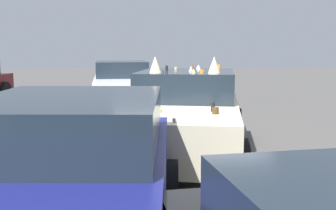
{
  "coord_description": "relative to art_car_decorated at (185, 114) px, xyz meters",
  "views": [
    {
      "loc": [
        -7.14,
        0.99,
        1.91
      ],
      "look_at": [
        0.0,
        0.3,
        0.9
      ],
      "focal_mm": 44.95,
      "sensor_mm": 36.0,
      "label": 1
    }
  ],
  "objects": [
    {
      "name": "art_car_decorated",
      "position": [
        0.0,
        0.0,
        0.0
      ],
      "size": [
        4.87,
        2.78,
        1.74
      ],
      "rotation": [
        0.0,
        0.0,
        2.92
      ],
      "color": "beige",
      "rests_on": "ground"
    },
    {
      "name": "ground_plane",
      "position": [
        -0.06,
        0.01,
        -0.73
      ],
      "size": [
        60.0,
        60.0,
        0.0
      ],
      "primitive_type": "plane",
      "color": "#514F4C"
    },
    {
      "name": "parked_sedan_far_left",
      "position": [
        6.88,
        1.19,
        -0.03
      ],
      "size": [
        4.67,
        2.23,
        1.41
      ],
      "rotation": [
        0.0,
        0.0,
        3.19
      ],
      "color": "white",
      "rests_on": "ground"
    },
    {
      "name": "parked_sedan_row_back_center",
      "position": [
        -3.65,
        1.57,
        0.0
      ],
      "size": [
        4.37,
        2.35,
        1.45
      ],
      "rotation": [
        0.0,
        0.0,
        3.04
      ],
      "color": "navy",
      "rests_on": "ground"
    }
  ]
}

